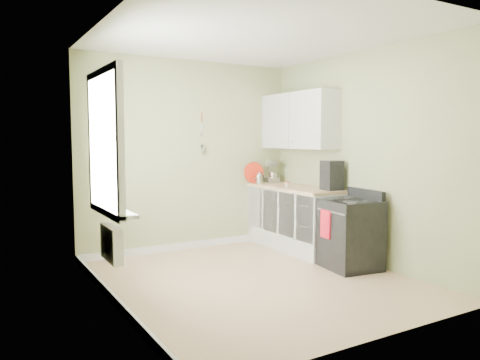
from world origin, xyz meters
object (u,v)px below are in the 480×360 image
stand_mixer (271,172)px  kettle (259,178)px  coffee_maker (332,176)px  stove (349,233)px

stand_mixer → kettle: stand_mixer is taller
kettle → coffee_maker: (0.38, -1.19, 0.10)m
stand_mixer → stove: bearing=-93.0°
kettle → coffee_maker: coffee_maker is taller
stove → coffee_maker: 0.85m
stand_mixer → coffee_maker: bearing=-87.8°
kettle → coffee_maker: 1.25m
kettle → coffee_maker: bearing=-72.4°
stand_mixer → coffee_maker: 1.36m
stand_mixer → coffee_maker: coffee_maker is taller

